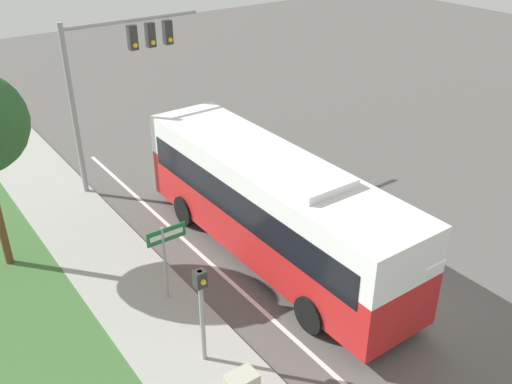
{
  "coord_description": "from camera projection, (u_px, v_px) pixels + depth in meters",
  "views": [
    {
      "loc": [
        -11.15,
        -7.89,
        10.71
      ],
      "look_at": [
        -1.65,
        5.26,
        1.89
      ],
      "focal_mm": 40.0,
      "sensor_mm": 36.0,
      "label": 1
    }
  ],
  "objects": [
    {
      "name": "street_sign",
      "position": [
        166.0,
        250.0,
        15.81
      ],
      "size": [
        1.18,
        0.08,
        2.49
      ],
      "color": "#939399",
      "rests_on": "ground_plane"
    },
    {
      "name": "lane_divider_near",
      "position": [
        314.0,
        357.0,
        14.61
      ],
      "size": [
        0.14,
        30.0,
        0.01
      ],
      "color": "silver",
      "rests_on": "ground_plane"
    },
    {
      "name": "pedestrian_signal",
      "position": [
        201.0,
        302.0,
        13.55
      ],
      "size": [
        0.28,
        0.34,
        2.83
      ],
      "color": "#939399",
      "rests_on": "ground_plane"
    },
    {
      "name": "bus",
      "position": [
        272.0,
        202.0,
        17.6
      ],
      "size": [
        2.75,
        10.97,
        3.68
      ],
      "color": "red",
      "rests_on": "ground_plane"
    },
    {
      "name": "signal_gantry",
      "position": [
        116.0,
        66.0,
        20.99
      ],
      "size": [
        5.39,
        0.41,
        6.57
      ],
      "color": "#939399",
      "rests_on": "ground_plane"
    },
    {
      "name": "ground_plane",
      "position": [
        409.0,
        304.0,
        16.47
      ],
      "size": [
        80.0,
        80.0,
        0.0
      ],
      "primitive_type": "plane",
      "color": "#565451"
    }
  ]
}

